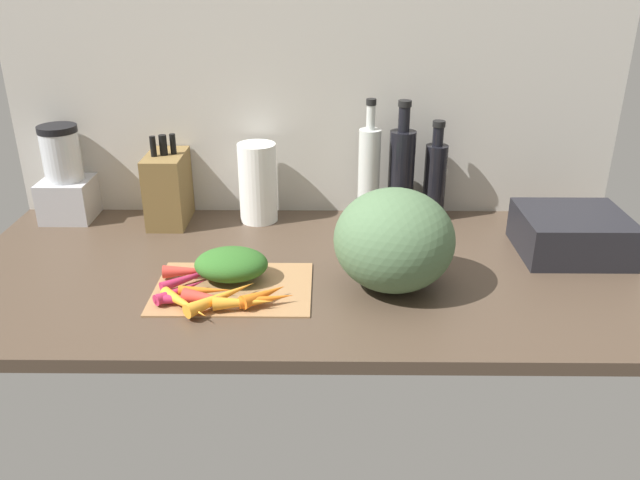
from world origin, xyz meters
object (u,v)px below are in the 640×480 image
at_px(cutting_board, 233,287).
at_px(carrot_9, 205,291).
at_px(carrot_7, 222,271).
at_px(carrot_4, 195,276).
at_px(carrot_12, 230,266).
at_px(knife_block, 168,188).
at_px(bottle_0, 369,174).
at_px(dish_rack, 571,233).
at_px(carrot_3, 222,297).
at_px(carrot_11, 185,304).
at_px(carrot_1, 197,299).
at_px(bottle_2, 435,179).
at_px(carrot_8, 181,290).
at_px(paper_towel_roll, 258,183).
at_px(carrot_0, 211,299).
at_px(carrot_5, 192,271).
at_px(bottle_1, 401,173).
at_px(winter_squash, 394,240).
at_px(carrot_2, 243,302).
at_px(carrot_6, 264,294).
at_px(carrot_10, 267,299).
at_px(blender_appliance, 65,180).

bearing_deg(cutting_board, carrot_9, -139.80).
bearing_deg(carrot_7, carrot_4, -169.24).
relative_size(carrot_12, knife_block, 0.47).
relative_size(bottle_0, dish_rack, 1.34).
distance_m(carrot_3, carrot_11, 0.08).
relative_size(carrot_1, bottle_2, 0.61).
height_order(carrot_1, carrot_8, carrot_8).
relative_size(cutting_board, carrot_9, 3.09).
distance_m(carrot_1, carrot_8, 0.06).
bearing_deg(bottle_2, carrot_12, -146.13).
bearing_deg(cutting_board, knife_block, 119.89).
bearing_deg(cutting_board, paper_towel_roll, 87.31).
xyz_separation_m(carrot_0, carrot_3, (0.02, 0.01, -0.00)).
relative_size(carrot_0, dish_rack, 0.48).
distance_m(carrot_5, bottle_1, 0.65).
bearing_deg(winter_squash, paper_towel_roll, 130.88).
bearing_deg(knife_block, carrot_2, -62.04).
bearing_deg(carrot_6, carrot_10, -66.51).
bearing_deg(carrot_7, blender_appliance, 141.95).
xyz_separation_m(carrot_4, carrot_7, (0.06, 0.01, 0.01)).
bearing_deg(dish_rack, carrot_6, -160.31).
bearing_deg(carrot_4, cutting_board, -16.63).
height_order(carrot_5, dish_rack, dish_rack).
height_order(carrot_0, carrot_1, carrot_0).
relative_size(carrot_0, carrot_11, 0.84).
relative_size(carrot_7, dish_rack, 0.39).
bearing_deg(carrot_1, bottle_1, 45.94).
relative_size(carrot_6, carrot_9, 0.98).
height_order(carrot_7, carrot_9, carrot_7).
xyz_separation_m(carrot_7, carrot_12, (0.01, 0.04, -0.00)).
xyz_separation_m(carrot_1, carrot_12, (0.05, 0.16, 0.00)).
height_order(carrot_12, dish_rack, dish_rack).
bearing_deg(carrot_9, carrot_11, -118.28).
bearing_deg(carrot_2, winter_squash, 20.23).
height_order(carrot_1, carrot_9, carrot_9).
height_order(carrot_3, carrot_11, carrot_3).
height_order(carrot_6, carrot_7, carrot_7).
distance_m(carrot_8, paper_towel_roll, 0.48).
height_order(paper_towel_roll, bottle_0, bottle_0).
height_order(carrot_1, carrot_12, carrot_12).
distance_m(carrot_8, carrot_12, 0.15).
xyz_separation_m(carrot_0, carrot_10, (0.12, 0.01, -0.00)).
relative_size(carrot_12, bottle_2, 0.42).
bearing_deg(bottle_2, dish_rack, -36.29).
bearing_deg(carrot_4, bottle_0, 42.39).
bearing_deg(carrot_8, carrot_12, 52.62).
distance_m(carrot_1, carrot_4, 0.11).
height_order(carrot_12, blender_appliance, blender_appliance).
height_order(carrot_7, carrot_12, carrot_7).
xyz_separation_m(carrot_1, carrot_5, (-0.03, 0.13, 0.00)).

